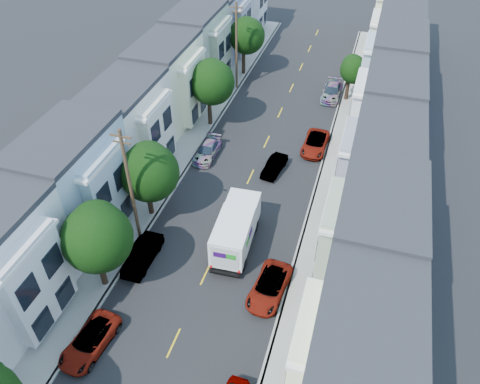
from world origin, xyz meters
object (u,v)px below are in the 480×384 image
Objects in this scene: utility_pole_near at (131,188)px; parked_left_b at (90,341)px; fedex_truck at (236,229)px; parked_right_d at (332,92)px; parked_right_b at (269,287)px; tree_d at (211,83)px; lead_sedan at (274,166)px; parked_right_c at (315,144)px; tree_far_r at (353,70)px; tree_c at (148,173)px; tree_e at (246,36)px; parked_left_d at (207,151)px; parked_left_c at (142,255)px; tree_b at (96,238)px; utility_pole_far at (237,47)px.

utility_pole_near is 10.87m from parked_left_b.
fedex_truck reaches higher than parked_right_d.
fedex_truck is at bearing 139.82° from parked_right_b.
tree_d is at bearing -138.10° from parked_right_d.
parked_right_c reaches higher than lead_sedan.
tree_far_r is (13.20, 9.59, -1.21)m from tree_d.
tree_c reaches higher than parked_right_c.
tree_e is 29.87m from utility_pole_near.
lead_sedan is 0.82× the size of parked_left_b.
tree_far_r reaches higher than fedex_truck.
parked_right_c is (11.20, -13.73, -4.29)m from tree_e.
tree_c is 1.42× the size of parked_right_b.
fedex_truck reaches higher than parked_right_c.
parked_right_b is (-1.99, -29.38, -3.09)m from tree_far_r.
tree_d reaches higher than tree_far_r.
parked_left_d is at bearing -75.75° from tree_d.
parked_right_c is 1.01× the size of parked_right_d.
parked_right_b is (3.61, -3.75, -1.10)m from fedex_truck.
tree_e is at bearing 90.00° from utility_pole_near.
tree_e is 1.63× the size of parked_left_c.
tree_b reaches higher than parked_right_b.
fedex_truck is (7.59, -16.05, -3.20)m from tree_d.
tree_e is 12.28m from parked_right_d.
lead_sedan is (-5.00, -15.60, -3.13)m from tree_far_r.
parked_left_b is at bearing -107.77° from tree_far_r.
parked_right_d is at bearing 65.31° from tree_c.
parked_left_c is 1.00× the size of parked_left_d.
parked_left_d is at bearing 81.27° from tree_c.
tree_d is 12.06m from parked_right_c.
parked_right_d reaches higher than lead_sedan.
utility_pole_far is 15.58m from parked_right_c.
tree_d is 20.20m from parked_left_c.
tree_c is 2.88m from utility_pole_near.
tree_c is 1.82× the size of lead_sedan.
tree_e is 18.24m from parked_right_c.
tree_e is at bearing 90.00° from tree_c.
tree_c is 27.08m from tree_e.
tree_far_r is 1.09× the size of parked_right_c.
tree_b reaches higher than parked_left_d.
fedex_truck is 1.44× the size of parked_left_b.
utility_pole_near is at bearing -89.99° from tree_d.
parked_left_c is 0.90× the size of parked_right_c.
utility_pole_far is (-13.19, -1.03, 1.40)m from tree_far_r.
parked_right_c is at bearing 73.13° from fedex_truck.
utility_pole_near is at bearing 104.12° from parked_left_b.
tree_far_r is 0.53× the size of utility_pole_near.
parked_right_b is (11.20, 2.64, -4.16)m from tree_b.
tree_far_r is 19.42m from parked_left_d.
lead_sedan is (0.61, 10.04, -1.14)m from fedex_truck.
tree_d is at bearing 152.47° from lead_sedan.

